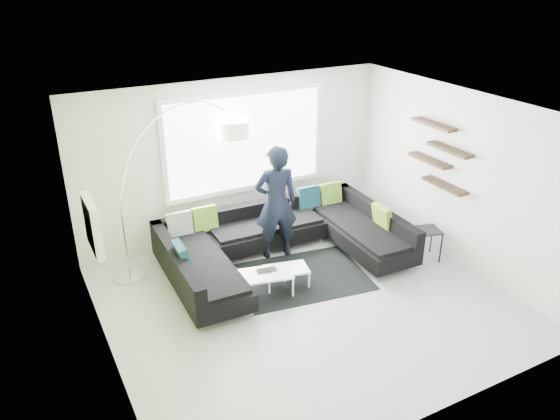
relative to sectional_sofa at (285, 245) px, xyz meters
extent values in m
plane|color=#929398|center=(-0.22, -1.08, -0.36)|extent=(5.50, 5.50, 0.00)
cube|color=silver|center=(-0.22, 1.42, 1.04)|extent=(5.50, 0.04, 2.80)
cube|color=silver|center=(-0.22, -3.58, 1.04)|extent=(5.50, 0.04, 2.80)
cube|color=silver|center=(-2.97, -1.08, 1.04)|extent=(0.04, 5.00, 2.80)
cube|color=silver|center=(2.53, -1.08, 1.04)|extent=(0.04, 5.00, 2.80)
cube|color=white|center=(-0.22, -1.08, 2.44)|extent=(5.50, 5.00, 0.04)
cube|color=#93C638|center=(-2.96, -1.08, 1.04)|extent=(0.01, 5.00, 2.80)
cube|color=white|center=(-0.02, 1.38, 1.34)|extent=(2.96, 0.06, 1.68)
cube|color=white|center=(-2.90, -0.48, 1.24)|extent=(0.12, 0.66, 0.66)
cube|color=black|center=(2.42, -0.68, 1.34)|extent=(0.20, 1.24, 0.95)
cube|color=black|center=(0.00, 0.00, -0.16)|extent=(3.80, 2.42, 0.39)
cube|color=black|center=(0.00, 0.00, 0.19)|extent=(3.80, 2.42, 0.30)
cube|color=#4C7219|center=(0.00, 0.00, 0.24)|extent=(3.35, 0.29, 0.41)
cube|color=black|center=(0.03, -0.46, -0.35)|extent=(2.20, 1.73, 0.01)
cube|color=white|center=(-0.47, -0.57, -0.19)|extent=(1.14, 0.81, 0.34)
cube|color=black|center=(2.16, -0.91, -0.09)|extent=(0.48, 0.48, 0.53)
imported|color=black|center=(0.03, 0.35, 0.61)|extent=(0.88, 0.73, 1.92)
imported|color=black|center=(-0.61, -0.58, 0.00)|extent=(0.35, 0.28, 0.02)
camera|label=1|loc=(-3.67, -6.77, 4.17)|focal=35.00mm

